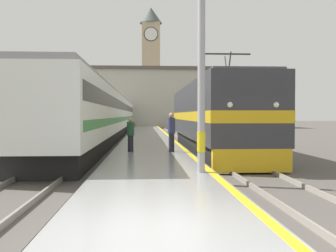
{
  "coord_description": "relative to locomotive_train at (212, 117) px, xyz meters",
  "views": [
    {
      "loc": [
        -0.3,
        -5.78,
        2.06
      ],
      "look_at": [
        1.37,
        22.01,
        1.28
      ],
      "focal_mm": 42.0,
      "sensor_mm": 36.0,
      "label": 1
    }
  ],
  "objects": [
    {
      "name": "station_building",
      "position": [
        -0.65,
        43.13,
        2.91
      ],
      "size": [
        28.7,
        7.25,
        9.68
      ],
      "color": "#B7B2A3",
      "rests_on": "ground"
    },
    {
      "name": "clock_tower",
      "position": [
        -2.4,
        55.69,
        10.3
      ],
      "size": [
        4.34,
        4.34,
        23.05
      ],
      "color": "tan",
      "rests_on": "ground"
    },
    {
      "name": "rail_track_near",
      "position": [
        0.0,
        9.44,
        -1.92
      ],
      "size": [
        2.83,
        140.0,
        0.16
      ],
      "color": "#514C47",
      "rests_on": "ground"
    },
    {
      "name": "catenary_mast",
      "position": [
        -1.93,
        -9.97,
        2.41
      ],
      "size": [
        2.33,
        0.24,
        7.9
      ],
      "color": "#9E9EA3",
      "rests_on": "platform"
    },
    {
      "name": "platform",
      "position": [
        -3.38,
        9.44,
        -1.76
      ],
      "size": [
        3.62,
        140.0,
        0.38
      ],
      "color": "#999999",
      "rests_on": "ground"
    },
    {
      "name": "second_waiting_passenger",
      "position": [
        -2.45,
        -3.52,
        -0.63
      ],
      "size": [
        0.34,
        0.34,
        1.79
      ],
      "color": "#23232D",
      "rests_on": "platform"
    },
    {
      "name": "locomotive_train",
      "position": [
        0.0,
        0.0,
        0.0
      ],
      "size": [
        2.92,
        16.61,
        4.79
      ],
      "color": "black",
      "rests_on": "ground"
    },
    {
      "name": "ground_plane",
      "position": [
        -3.39,
        14.44,
        -1.95
      ],
      "size": [
        200.0,
        200.0,
        0.0
      ],
      "primitive_type": "plane",
      "color": "#514C47"
    },
    {
      "name": "rail_track_far",
      "position": [
        -6.95,
        9.44,
        -1.92
      ],
      "size": [
        2.83,
        140.0,
        0.16
      ],
      "color": "#514C47",
      "rests_on": "ground"
    },
    {
      "name": "person_on_platform",
      "position": [
        -4.32,
        -3.31,
        -0.75
      ],
      "size": [
        0.34,
        0.34,
        1.57
      ],
      "color": "#23232D",
      "rests_on": "platform"
    },
    {
      "name": "passenger_train",
      "position": [
        -6.95,
        15.01,
        0.12
      ],
      "size": [
        2.92,
        50.27,
        3.83
      ],
      "color": "black",
      "rests_on": "ground"
    }
  ]
}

